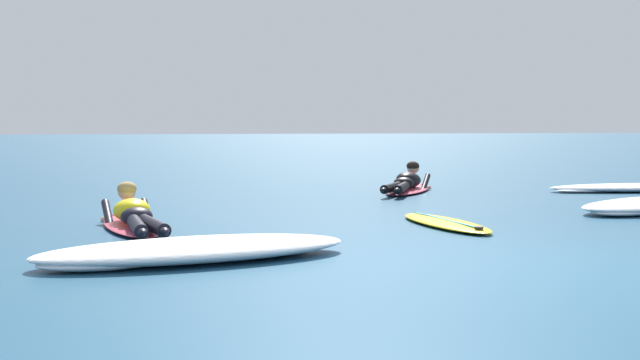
% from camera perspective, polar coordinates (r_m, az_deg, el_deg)
% --- Properties ---
extents(ground_plane, '(120.00, 120.00, 0.00)m').
position_cam_1_polar(ground_plane, '(17.09, 0.21, -0.12)').
color(ground_plane, navy).
extents(surfer_near, '(0.93, 2.68, 0.53)m').
position_cam_1_polar(surfer_near, '(9.81, -11.93, -2.39)').
color(surfer_near, '#E54C66').
rests_on(surfer_near, ground).
extents(surfer_far, '(1.55, 2.48, 0.53)m').
position_cam_1_polar(surfer_far, '(14.62, 5.63, -0.28)').
color(surfer_far, '#E54C66').
rests_on(surfer_far, ground).
extents(drifting_surfboard, '(0.76, 2.05, 0.16)m').
position_cam_1_polar(drifting_surfboard, '(10.06, 8.14, -2.76)').
color(drifting_surfboard, yellow).
rests_on(drifting_surfboard, ground).
extents(whitewater_mid_left, '(3.15, 1.03, 0.14)m').
position_cam_1_polar(whitewater_mid_left, '(15.65, 19.96, -0.48)').
color(whitewater_mid_left, white).
rests_on(whitewater_mid_left, ground).
extents(whitewater_mid_right, '(2.91, 1.67, 0.19)m').
position_cam_1_polar(whitewater_mid_right, '(7.60, -8.06, -4.50)').
color(whitewater_mid_right, white).
rests_on(whitewater_mid_right, ground).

